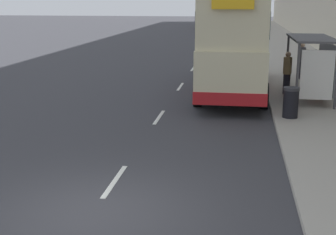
# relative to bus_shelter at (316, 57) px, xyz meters

# --- Properties ---
(ground_plane) EXTENTS (220.00, 220.00, 0.00)m
(ground_plane) POSITION_rel_bus_shelter_xyz_m (-5.77, -11.16, -1.88)
(ground_plane) COLOR #38383D
(pavement) EXTENTS (5.00, 93.00, 0.14)m
(pavement) POSITION_rel_bus_shelter_xyz_m (0.73, 27.34, -1.81)
(pavement) COLOR #A39E93
(pavement) RESTS_ON ground_plane
(lane_mark_0) EXTENTS (0.12, 2.00, 0.01)m
(lane_mark_0) POSITION_rel_bus_shelter_xyz_m (-5.77, -9.41, -1.87)
(lane_mark_0) COLOR silver
(lane_mark_0) RESTS_ON ground_plane
(lane_mark_1) EXTENTS (0.12, 2.00, 0.01)m
(lane_mark_1) POSITION_rel_bus_shelter_xyz_m (-5.77, -3.30, -1.87)
(lane_mark_1) COLOR silver
(lane_mark_1) RESTS_ON ground_plane
(lane_mark_2) EXTENTS (0.12, 2.00, 0.01)m
(lane_mark_2) POSITION_rel_bus_shelter_xyz_m (-5.77, 2.80, -1.87)
(lane_mark_2) COLOR silver
(lane_mark_2) RESTS_ON ground_plane
(lane_mark_3) EXTENTS (0.12, 2.00, 0.01)m
(lane_mark_3) POSITION_rel_bus_shelter_xyz_m (-5.77, 8.91, -1.87)
(lane_mark_3) COLOR silver
(lane_mark_3) RESTS_ON ground_plane
(lane_mark_4) EXTENTS (0.12, 2.00, 0.01)m
(lane_mark_4) POSITION_rel_bus_shelter_xyz_m (-5.77, 15.01, -1.87)
(lane_mark_4) COLOR silver
(lane_mark_4) RESTS_ON ground_plane
(lane_mark_5) EXTENTS (0.12, 2.00, 0.01)m
(lane_mark_5) POSITION_rel_bus_shelter_xyz_m (-5.77, 21.11, -1.87)
(lane_mark_5) COLOR silver
(lane_mark_5) RESTS_ON ground_plane
(lane_mark_6) EXTENTS (0.12, 2.00, 0.01)m
(lane_mark_6) POSITION_rel_bus_shelter_xyz_m (-5.77, 27.22, -1.87)
(lane_mark_6) COLOR silver
(lane_mark_6) RESTS_ON ground_plane
(bus_shelter) EXTENTS (1.60, 4.20, 2.48)m
(bus_shelter) POSITION_rel_bus_shelter_xyz_m (0.00, 0.00, 0.00)
(bus_shelter) COLOR #4C4C51
(bus_shelter) RESTS_ON ground_plane
(double_decker_bus_near) EXTENTS (2.85, 10.12, 4.30)m
(double_decker_bus_near) POSITION_rel_bus_shelter_xyz_m (-3.30, 1.78, 0.41)
(double_decker_bus_near) COLOR beige
(double_decker_bus_near) RESTS_ON ground_plane
(car_0) EXTENTS (2.07, 4.25, 1.70)m
(car_0) POSITION_rel_bus_shelter_xyz_m (-8.43, 51.13, -1.03)
(car_0) COLOR maroon
(car_0) RESTS_ON ground_plane
(pedestrian_at_shelter) EXTENTS (0.36, 0.36, 1.81)m
(pedestrian_at_shelter) POSITION_rel_bus_shelter_xyz_m (-0.97, 1.05, -0.81)
(pedestrian_at_shelter) COLOR #23232D
(pedestrian_at_shelter) RESTS_ON ground_plane
(pedestrian_3) EXTENTS (0.36, 0.36, 1.84)m
(pedestrian_3) POSITION_rel_bus_shelter_xyz_m (0.13, 5.24, -0.80)
(pedestrian_3) COLOR #23232D
(pedestrian_3) RESTS_ON ground_plane
(litter_bin) EXTENTS (0.55, 0.55, 1.05)m
(litter_bin) POSITION_rel_bus_shelter_xyz_m (-1.22, -3.17, -1.21)
(litter_bin) COLOR black
(litter_bin) RESTS_ON ground_plane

